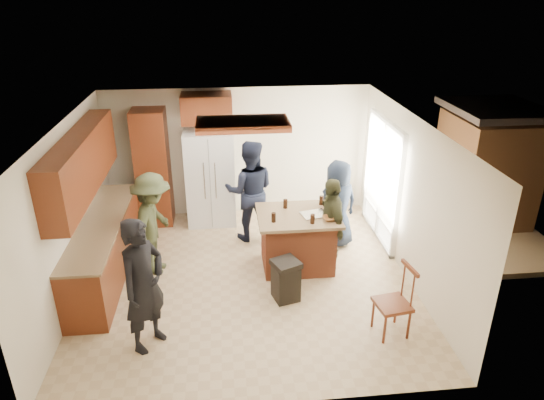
{
  "coord_description": "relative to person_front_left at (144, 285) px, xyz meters",
  "views": [
    {
      "loc": [
        -0.29,
        -6.43,
        4.25
      ],
      "look_at": [
        0.44,
        0.42,
        1.15
      ],
      "focal_mm": 32.0,
      "sensor_mm": 36.0,
      "label": 1
    }
  ],
  "objects": [
    {
      "name": "trash_bin",
      "position": [
        1.85,
        0.79,
        -0.57
      ],
      "size": [
        0.47,
        0.47,
        0.63
      ],
      "color": "black",
      "rests_on": "ground"
    },
    {
      "name": "room_shell",
      "position": [
        5.69,
        2.99,
        -0.02
      ],
      "size": [
        8.0,
        5.2,
        5.0
      ],
      "color": "tan",
      "rests_on": "ground"
    },
    {
      "name": "kitchen_island",
      "position": [
        2.16,
        1.67,
        -0.41
      ],
      "size": [
        1.28,
        1.03,
        0.93
      ],
      "color": "brown",
      "rests_on": "ground"
    },
    {
      "name": "island_items",
      "position": [
        2.38,
        1.58,
        0.08
      ],
      "size": [
        1.01,
        0.73,
        0.15
      ],
      "color": "silver",
      "rests_on": "kitchen_island"
    },
    {
      "name": "refrigerator",
      "position": [
        0.77,
        3.47,
        0.01
      ],
      "size": [
        0.9,
        0.76,
        1.8
      ],
      "color": "white",
      "rests_on": "ground"
    },
    {
      "name": "back_wall_units",
      "position": [
        -0.01,
        3.55,
        0.49
      ],
      "size": [
        1.8,
        0.6,
        2.45
      ],
      "color": "maroon",
      "rests_on": "ground"
    },
    {
      "name": "left_cabinetry",
      "position": [
        -0.92,
        1.75,
        0.07
      ],
      "size": [
        0.64,
        3.0,
        2.3
      ],
      "color": "maroon",
      "rests_on": "ground"
    },
    {
      "name": "spindle_chair",
      "position": [
        3.14,
        -0.11,
        -0.43
      ],
      "size": [
        0.48,
        0.48,
        0.99
      ],
      "color": "maroon",
      "rests_on": "ground"
    },
    {
      "name": "person_side_right",
      "position": [
        2.68,
        1.61,
        -0.12
      ],
      "size": [
        0.56,
        0.94,
        1.53
      ],
      "primitive_type": "imported",
      "rotation": [
        0.0,
        0.0,
        -1.46
      ],
      "color": "#35361F",
      "rests_on": "ground"
    },
    {
      "name": "person_behind_left",
      "position": [
        1.47,
        2.71,
        0.03
      ],
      "size": [
        0.92,
        0.61,
        1.83
      ],
      "primitive_type": "imported",
      "rotation": [
        0.0,
        0.0,
        3.08
      ],
      "color": "#181E31",
      "rests_on": "ground"
    },
    {
      "name": "person_behind_right",
      "position": [
        2.94,
        2.28,
        -0.11
      ],
      "size": [
        0.89,
        0.73,
        1.56
      ],
      "primitive_type": "imported",
      "rotation": [
        0.0,
        0.0,
        3.49
      ],
      "color": "#192132",
      "rests_on": "ground"
    },
    {
      "name": "person_front_left",
      "position": [
        0.0,
        0.0,
        0.0
      ],
      "size": [
        0.77,
        0.8,
        1.78
      ],
      "primitive_type": "imported",
      "rotation": [
        0.0,
        0.0,
        0.93
      ],
      "color": "black",
      "rests_on": "ground"
    },
    {
      "name": "person_counter",
      "position": [
        -0.09,
        1.75,
        -0.06
      ],
      "size": [
        0.68,
        1.15,
        1.67
      ],
      "primitive_type": "imported",
      "rotation": [
        0.0,
        0.0,
        1.4
      ],
      "color": "#323821",
      "rests_on": "ground"
    }
  ]
}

